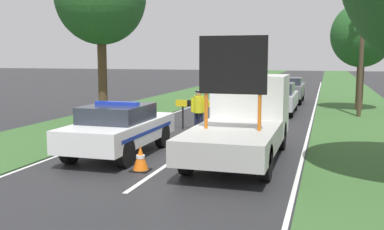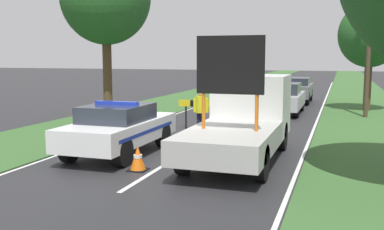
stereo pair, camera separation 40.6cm
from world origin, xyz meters
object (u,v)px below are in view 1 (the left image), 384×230
pedestrian_civilian (232,107)px  queued_car_suv_grey (288,89)px  traffic_cone_centre_front (278,132)px  roadside_tree_mid_left (362,35)px  police_car (119,128)px  traffic_cone_near_police (141,159)px  police_officer (199,108)px  utility_pole (362,34)px  road_barrier (211,106)px  queued_car_sedan_silver (277,98)px  work_truck (245,117)px

pedestrian_civilian → queued_car_suv_grey: (1.02, 12.40, -0.16)m
traffic_cone_centre_front → roadside_tree_mid_left: roadside_tree_mid_left is taller
police_car → traffic_cone_near_police: bearing=-46.9°
police_officer → utility_pole: 9.52m
road_barrier → queued_car_sedan_silver: size_ratio=0.63×
work_truck → pedestrian_civilian: (-1.11, 3.51, -0.13)m
pedestrian_civilian → utility_pole: (4.85, 6.25, 2.88)m
police_car → traffic_cone_centre_front: (4.17, 3.89, -0.53)m
pedestrian_civilian → queued_car_suv_grey: size_ratio=0.37×
work_truck → police_car: bearing=19.1°
queued_car_sedan_silver → road_barrier: bearing=73.2°
roadside_tree_mid_left → queued_car_sedan_silver: bearing=-148.4°
work_truck → queued_car_suv_grey: size_ratio=1.28×
road_barrier → roadside_tree_mid_left: 10.92m
queued_car_sedan_silver → roadside_tree_mid_left: 5.73m
police_car → queued_car_suv_grey: 17.22m
work_truck → pedestrian_civilian: bearing=-68.9°
work_truck → road_barrier: 4.43m
police_car → road_barrier: size_ratio=1.59×
pedestrian_civilian → queued_car_sedan_silver: 6.67m
pedestrian_civilian → traffic_cone_near_police: bearing=-86.6°
police_officer → queued_car_sedan_silver: (2.05, 7.20, -0.19)m
road_barrier → police_officer: 1.05m
police_car → traffic_cone_near_police: (1.33, -1.56, -0.47)m
police_car → road_barrier: bearing=75.9°
roadside_tree_mid_left → road_barrier: bearing=-124.4°
police_officer → roadside_tree_mid_left: 11.85m
work_truck → road_barrier: size_ratio=2.07×
police_car → roadside_tree_mid_left: 15.80m
queued_car_suv_grey → utility_pole: utility_pole is taller
traffic_cone_near_police → roadside_tree_mid_left: size_ratio=0.11×
road_barrier → pedestrian_civilian: bearing=-26.9°
police_car → utility_pole: (7.25, 10.73, 3.08)m
police_officer → utility_pole: bearing=-154.1°
work_truck → utility_pole: bearing=-107.4°
police_officer → roadside_tree_mid_left: bearing=-145.4°
police_car → utility_pole: bearing=58.7°
road_barrier → traffic_cone_centre_front: size_ratio=5.43×
police_officer → traffic_cone_centre_front: (2.87, 0.01, -0.72)m
pedestrian_civilian → traffic_cone_centre_front: (1.78, -0.59, -0.73)m
police_officer → pedestrian_civilian: pedestrian_civilian is taller
pedestrian_civilian → traffic_cone_centre_front: 2.01m
traffic_cone_near_police → queued_car_sedan_silver: size_ratio=0.14×
police_car → utility_pole: utility_pole is taller
traffic_cone_centre_front → utility_pole: 8.32m
traffic_cone_centre_front → traffic_cone_near_police: bearing=-117.5°
police_officer → queued_car_suv_grey: (2.11, 13.00, -0.14)m
police_car → police_officer: bearing=74.2°
work_truck → roadside_tree_mid_left: size_ratio=1.03×
work_truck → pedestrian_civilian: work_truck is taller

